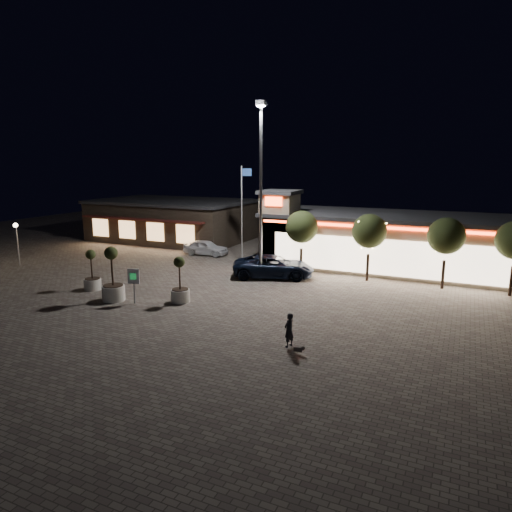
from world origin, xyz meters
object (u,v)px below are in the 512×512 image
at_px(pedestrian, 289,330).
at_px(valet_sign, 134,279).
at_px(pickup_truck, 273,266).
at_px(planter_left, 92,277).
at_px(planter_mid, 113,284).
at_px(white_sedan, 206,247).

bearing_deg(pedestrian, valet_sign, -84.56).
bearing_deg(pedestrian, pickup_truck, -136.84).
xyz_separation_m(pickup_truck, planter_left, (-9.59, -8.11, 0.02)).
bearing_deg(planter_mid, planter_left, 156.73).
bearing_deg(valet_sign, white_sedan, 104.31).
xyz_separation_m(pickup_truck, planter_mid, (-6.69, -9.36, 0.22)).
bearing_deg(planter_left, white_sedan, 86.37).
xyz_separation_m(planter_left, valet_sign, (4.47, -1.19, 0.65)).
distance_m(pedestrian, planter_mid, 12.50).
height_order(pickup_truck, planter_mid, planter_mid).
bearing_deg(planter_left, valet_sign, -14.96).
height_order(planter_left, valet_sign, planter_left).
bearing_deg(pickup_truck, pedestrian, -174.38).
bearing_deg(white_sedan, pedestrian, -143.62).
relative_size(planter_left, valet_sign, 1.28).
height_order(planter_left, planter_mid, planter_mid).
xyz_separation_m(pedestrian, planter_left, (-15.21, 3.44, 0.04)).
distance_m(pickup_truck, planter_left, 12.56).
height_order(planter_mid, valet_sign, planter_mid).
bearing_deg(planter_left, pedestrian, -12.73).
bearing_deg(pickup_truck, valet_sign, 130.87).
relative_size(pedestrian, planter_left, 0.59).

